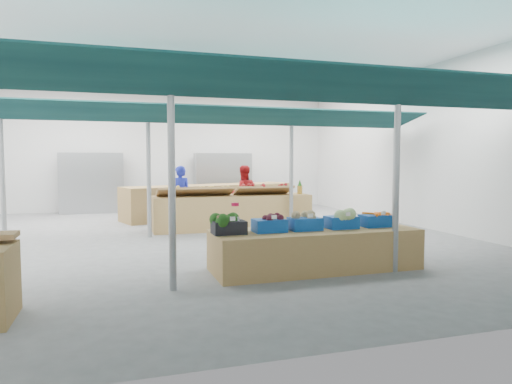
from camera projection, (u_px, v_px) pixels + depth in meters
floor at (196, 238)px, 10.35m from camera, size 13.00×13.00×0.00m
hall at (186, 126)px, 11.54m from camera, size 13.00×13.00×13.00m
pole_grid at (250, 158)px, 8.78m from camera, size 10.00×4.60×3.00m
awnings at (250, 108)px, 8.71m from camera, size 9.50×7.08×0.30m
back_shelving_left at (92, 183)px, 15.27m from camera, size 2.00×0.50×2.00m
back_shelving_right at (223, 182)px, 16.59m from camera, size 2.00×0.50×2.00m
veg_counter at (315, 249)px, 7.41m from camera, size 3.37×1.15×0.65m
fruit_counter at (232, 212)px, 11.80m from camera, size 4.07×0.98×0.87m
far_counter at (212, 201)px, 14.33m from camera, size 5.67×2.79×1.01m
crate_stack at (378, 242)px, 8.33m from camera, size 0.53×0.44×0.55m
vendor_left at (180, 195)px, 12.47m from camera, size 0.59×0.39×1.63m
vendor_right at (243, 194)px, 13.00m from camera, size 0.79×0.62×1.63m
crate_broccoli at (229, 224)px, 6.94m from camera, size 0.51×0.41×0.35m
crate_beets at (269, 223)px, 7.14m from camera, size 0.51×0.41×0.29m
crate_celeriac at (305, 221)px, 7.32m from camera, size 0.51×0.41×0.31m
crate_cabbage at (341, 219)px, 7.52m from camera, size 0.51×0.41×0.35m
crate_carrots at (376, 220)px, 7.72m from camera, size 0.51×0.41×0.29m
sparrow at (221, 219)px, 6.78m from camera, size 0.12×0.09×0.11m
pole_ribbon at (235, 206)px, 6.97m from camera, size 0.12×0.12×0.28m
apple_heap_yellow at (196, 190)px, 11.38m from camera, size 1.90×0.71×0.27m
apple_heap_red at (264, 189)px, 11.90m from camera, size 1.50×0.71×0.27m
pineapple at (300, 187)px, 12.20m from camera, size 0.14×0.14×0.39m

